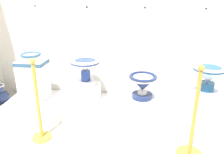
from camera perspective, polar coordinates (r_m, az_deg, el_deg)
The scene contains 17 objects.
wall_back at distance 3.34m, azimuth 1.60°, elevation 18.67°, with size 4.05×0.06×3.02m, color white.
display_platform at distance 3.29m, azimuth 0.50°, elevation -7.82°, with size 3.15×0.79×0.11m, color white.
plinth_block_broad_patterned at distance 3.60m, azimuth -18.68°, elevation -2.96°, with size 0.35×0.38×0.28m, color white.
antique_toilet_broad_patterned at distance 3.48m, azimuth -19.31°, elevation 2.25°, with size 0.41×0.31×0.41m.
plinth_block_slender_white at distance 3.34m, azimuth -6.42°, elevation -3.98°, with size 0.36×0.34×0.25m, color white.
antique_toilet_slender_white at distance 3.20m, azimuth -6.70°, elevation 2.63°, with size 0.42×0.42×0.39m.
plinth_block_pale_glazed at distance 3.20m, azimuth 7.45°, elevation -6.31°, with size 0.36×0.37×0.14m, color white.
antique_toilet_pale_glazed at distance 3.08m, azimuth 7.69°, elevation -1.66°, with size 0.37×0.37×0.33m.
plinth_block_central_ornate at distance 3.24m, azimuth 22.03°, elevation -6.01°, with size 0.35×0.30×0.28m, color white.
antique_toilet_central_ornate at distance 3.10m, azimuth 22.96°, elevation 0.41°, with size 0.41×0.41×0.37m.
info_placard_first at distance 3.63m, azimuth -18.01°, elevation 15.85°, with size 0.13×0.01×0.16m.
info_placard_second at distance 3.38m, azimuth -5.66°, elevation 16.23°, with size 0.11×0.01×0.16m.
info_placard_third at distance 3.29m, azimuth 8.75°, elevation 15.98°, with size 0.09×0.01×0.16m.
info_placard_fourth at distance 3.40m, azimuth 23.06°, elevation 14.74°, with size 0.13×0.01×0.15m.
decorative_vase_corner at distance 3.82m, azimuth -26.22°, elevation -4.34°, with size 0.27×0.27×0.34m.
stanchion_post_near_left at distance 2.74m, azimuth -17.74°, elevation -8.85°, with size 0.23×0.23×0.97m.
stanchion_post_near_right at distance 2.51m, azimuth 19.38°, elevation -13.10°, with size 0.28×0.28×1.00m.
Camera 1 is at (2.29, -0.40, 1.61)m, focal length 36.55 mm.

